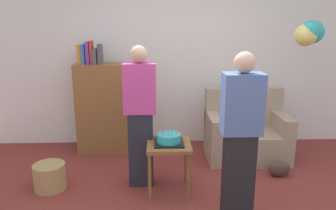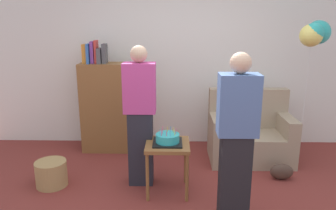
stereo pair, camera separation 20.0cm
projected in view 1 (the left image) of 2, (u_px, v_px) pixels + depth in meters
The scene contains 10 objects.
wall_back at pixel (180, 57), 4.96m from camera, with size 6.00×0.10×2.70m, color silver.
couch at pixel (246, 134), 4.58m from camera, with size 1.10×0.70×0.96m.
bookshelf at pixel (105, 106), 4.72m from camera, with size 0.80×0.36×1.62m.
side_table at pixel (169, 151), 3.60m from camera, with size 0.48×0.48×0.58m.
birthday_cake at pixel (169, 139), 3.57m from camera, with size 0.32×0.32×0.17m.
person_blowing_candles at pixel (140, 116), 3.70m from camera, with size 0.36×0.22×1.63m.
person_holding_cake at pixel (240, 138), 3.02m from camera, with size 0.36×0.22×1.63m.
wicker_basket at pixel (50, 177), 3.74m from camera, with size 0.36×0.36×0.30m, color #A88451.
handbag at pixel (279, 169), 4.05m from camera, with size 0.28×0.14×0.20m, color #473328.
balloon_bunch at pixel (309, 33), 4.07m from camera, with size 0.41×0.39×1.89m.
Camera 1 is at (-0.36, -2.93, 1.90)m, focal length 34.87 mm.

